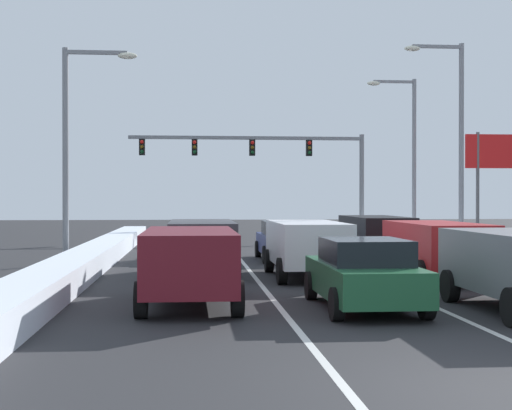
{
  "coord_description": "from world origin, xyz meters",
  "views": [
    {
      "loc": [
        -3.62,
        -8.65,
        2.38
      ],
      "look_at": [
        -0.5,
        26.93,
        2.05
      ],
      "focal_mm": 52.24,
      "sensor_mm": 36.0,
      "label": 1
    }
  ],
  "objects_px": {
    "suv_red_right_lane_second": "(437,245)",
    "street_lamp_right_mid": "(408,146)",
    "sedan_green_center_lane_nearest": "(364,273)",
    "suv_white_center_lane_second": "(307,244)",
    "sedan_silver_left_lane_third": "(195,239)",
    "traffic_light_gantry": "(274,156)",
    "sedan_navy_center_lane_third": "(285,240)",
    "suv_maroon_left_lane_nearest": "(190,260)",
    "roadside_sign_right": "(498,164)",
    "suv_black_right_lane_third": "(376,233)",
    "suv_charcoal_left_lane_second": "(202,243)",
    "street_lamp_left_mid": "(76,134)",
    "street_lamp_right_near": "(454,129)"
  },
  "relations": [
    {
      "from": "suv_maroon_left_lane_nearest",
      "to": "suv_red_right_lane_second",
      "type": "bearing_deg",
      "value": 32.29
    },
    {
      "from": "roadside_sign_right",
      "to": "suv_white_center_lane_second",
      "type": "bearing_deg",
      "value": -132.55
    },
    {
      "from": "suv_white_center_lane_second",
      "to": "street_lamp_left_mid",
      "type": "bearing_deg",
      "value": 145.95
    },
    {
      "from": "sedan_navy_center_lane_third",
      "to": "street_lamp_right_near",
      "type": "bearing_deg",
      "value": 22.57
    },
    {
      "from": "suv_black_right_lane_third",
      "to": "roadside_sign_right",
      "type": "distance_m",
      "value": 9.79
    },
    {
      "from": "street_lamp_right_mid",
      "to": "roadside_sign_right",
      "type": "distance_m",
      "value": 5.58
    },
    {
      "from": "sedan_silver_left_lane_third",
      "to": "street_lamp_right_near",
      "type": "xyz_separation_m",
      "value": [
        11.25,
        2.25,
        4.62
      ]
    },
    {
      "from": "suv_charcoal_left_lane_second",
      "to": "traffic_light_gantry",
      "type": "bearing_deg",
      "value": 77.64
    },
    {
      "from": "sedan_green_center_lane_nearest",
      "to": "suv_black_right_lane_third",
      "type": "bearing_deg",
      "value": 74.72
    },
    {
      "from": "suv_red_right_lane_second",
      "to": "suv_maroon_left_lane_nearest",
      "type": "bearing_deg",
      "value": -147.71
    },
    {
      "from": "suv_black_right_lane_third",
      "to": "street_lamp_left_mid",
      "type": "bearing_deg",
      "value": -173.95
    },
    {
      "from": "suv_black_right_lane_third",
      "to": "suv_maroon_left_lane_nearest",
      "type": "xyz_separation_m",
      "value": [
        -7.18,
        -11.84,
        0.0
      ]
    },
    {
      "from": "sedan_green_center_lane_nearest",
      "to": "roadside_sign_right",
      "type": "relative_size",
      "value": 0.82
    },
    {
      "from": "sedan_navy_center_lane_third",
      "to": "sedan_silver_left_lane_third",
      "type": "bearing_deg",
      "value": 163.62
    },
    {
      "from": "suv_charcoal_left_lane_second",
      "to": "street_lamp_left_mid",
      "type": "height_order",
      "value": "street_lamp_left_mid"
    },
    {
      "from": "sedan_silver_left_lane_third",
      "to": "traffic_light_gantry",
      "type": "bearing_deg",
      "value": 71.94
    },
    {
      "from": "suv_maroon_left_lane_nearest",
      "to": "sedan_silver_left_lane_third",
      "type": "xyz_separation_m",
      "value": [
        0.21,
        12.81,
        -0.25
      ]
    },
    {
      "from": "sedan_green_center_lane_nearest",
      "to": "street_lamp_right_mid",
      "type": "distance_m",
      "value": 24.62
    },
    {
      "from": "suv_charcoal_left_lane_second",
      "to": "suv_red_right_lane_second",
      "type": "bearing_deg",
      "value": -15.5
    },
    {
      "from": "sedan_navy_center_lane_third",
      "to": "street_lamp_right_near",
      "type": "relative_size",
      "value": 0.49
    },
    {
      "from": "traffic_light_gantry",
      "to": "suv_white_center_lane_second",
      "type": "bearing_deg",
      "value": -93.86
    },
    {
      "from": "sedan_green_center_lane_nearest",
      "to": "suv_red_right_lane_second",
      "type": "bearing_deg",
      "value": 57.34
    },
    {
      "from": "street_lamp_left_mid",
      "to": "roadside_sign_right",
      "type": "height_order",
      "value": "street_lamp_left_mid"
    },
    {
      "from": "suv_maroon_left_lane_nearest",
      "to": "roadside_sign_right",
      "type": "height_order",
      "value": "roadside_sign_right"
    },
    {
      "from": "sedan_green_center_lane_nearest",
      "to": "suv_white_center_lane_second",
      "type": "bearing_deg",
      "value": 92.15
    },
    {
      "from": "suv_charcoal_left_lane_second",
      "to": "suv_white_center_lane_second",
      "type": "bearing_deg",
      "value": -15.3
    },
    {
      "from": "street_lamp_right_near",
      "to": "street_lamp_left_mid",
      "type": "bearing_deg",
      "value": -164.11
    },
    {
      "from": "street_lamp_right_mid",
      "to": "suv_charcoal_left_lane_second",
      "type": "bearing_deg",
      "value": -125.34
    },
    {
      "from": "sedan_green_center_lane_nearest",
      "to": "suv_maroon_left_lane_nearest",
      "type": "xyz_separation_m",
      "value": [
        -3.72,
        0.82,
        0.25
      ]
    },
    {
      "from": "suv_maroon_left_lane_nearest",
      "to": "roadside_sign_right",
      "type": "bearing_deg",
      "value": 50.42
    },
    {
      "from": "street_lamp_right_mid",
      "to": "suv_white_center_lane_second",
      "type": "bearing_deg",
      "value": -115.82
    },
    {
      "from": "suv_black_right_lane_third",
      "to": "sedan_silver_left_lane_third",
      "type": "distance_m",
      "value": 7.05
    },
    {
      "from": "street_lamp_right_near",
      "to": "sedan_navy_center_lane_third",
      "type": "bearing_deg",
      "value": -157.43
    },
    {
      "from": "street_lamp_left_mid",
      "to": "suv_red_right_lane_second",
      "type": "bearing_deg",
      "value": -28.66
    },
    {
      "from": "street_lamp_right_near",
      "to": "street_lamp_left_mid",
      "type": "distance_m",
      "value": 16.16
    },
    {
      "from": "street_lamp_right_near",
      "to": "street_lamp_right_mid",
      "type": "height_order",
      "value": "street_lamp_right_near"
    },
    {
      "from": "roadside_sign_right",
      "to": "street_lamp_right_near",
      "type": "bearing_deg",
      "value": -140.72
    },
    {
      "from": "sedan_silver_left_lane_third",
      "to": "traffic_light_gantry",
      "type": "relative_size",
      "value": 0.32
    },
    {
      "from": "traffic_light_gantry",
      "to": "street_lamp_right_mid",
      "type": "distance_m",
      "value": 8.41
    },
    {
      "from": "suv_black_right_lane_third",
      "to": "suv_charcoal_left_lane_second",
      "type": "xyz_separation_m",
      "value": [
        -6.82,
        -5.44,
        0.0
      ]
    },
    {
      "from": "suv_black_right_lane_third",
      "to": "street_lamp_right_near",
      "type": "bearing_deg",
      "value": 37.02
    },
    {
      "from": "traffic_light_gantry",
      "to": "roadside_sign_right",
      "type": "relative_size",
      "value": 2.55
    },
    {
      "from": "sedan_navy_center_lane_third",
      "to": "roadside_sign_right",
      "type": "distance_m",
      "value": 12.75
    },
    {
      "from": "street_lamp_left_mid",
      "to": "street_lamp_right_mid",
      "type": "bearing_deg",
      "value": 36.38
    },
    {
      "from": "sedan_green_center_lane_nearest",
      "to": "sedan_silver_left_lane_third",
      "type": "distance_m",
      "value": 14.08
    },
    {
      "from": "sedan_navy_center_lane_third",
      "to": "roadside_sign_right",
      "type": "bearing_deg",
      "value": 27.86
    },
    {
      "from": "suv_charcoal_left_lane_second",
      "to": "street_lamp_right_near",
      "type": "relative_size",
      "value": 0.54
    },
    {
      "from": "traffic_light_gantry",
      "to": "street_lamp_left_mid",
      "type": "bearing_deg",
      "value": -118.34
    },
    {
      "from": "suv_red_right_lane_second",
      "to": "sedan_silver_left_lane_third",
      "type": "xyz_separation_m",
      "value": [
        -6.94,
        8.29,
        -0.25
      ]
    },
    {
      "from": "suv_red_right_lane_second",
      "to": "street_lamp_right_mid",
      "type": "distance_m",
      "value": 18.6
    }
  ]
}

